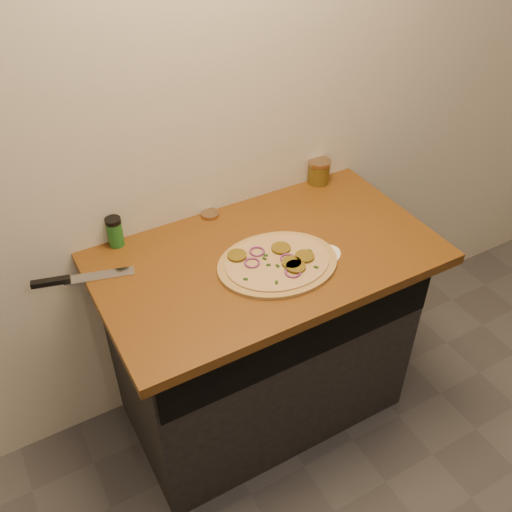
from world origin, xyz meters
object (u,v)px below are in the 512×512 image
pizza (278,263)px  salsa_jar (319,171)px  chefs_knife (74,279)px  spice_shaker (115,232)px

pizza → salsa_jar: 0.57m
chefs_knife → salsa_jar: bearing=6.3°
chefs_knife → pizza: bearing=-22.6°
chefs_knife → spice_shaker: bearing=31.9°
pizza → chefs_knife: pizza is taller
pizza → spice_shaker: (-0.44, 0.38, 0.05)m
salsa_jar → spice_shaker: 0.86m
spice_shaker → salsa_jar: bearing=-0.0°
pizza → chefs_knife: 0.68m
salsa_jar → spice_shaker: spice_shaker is taller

